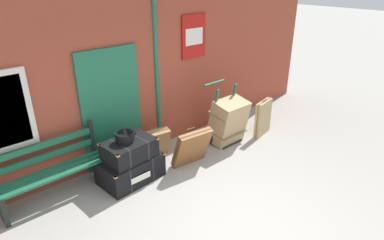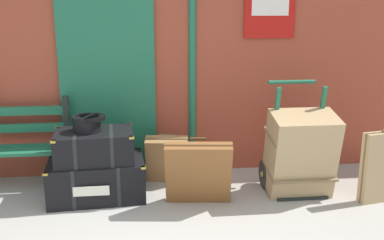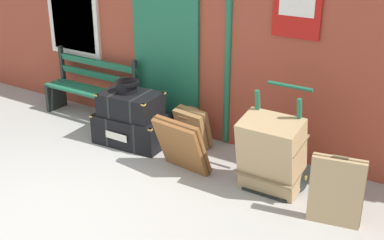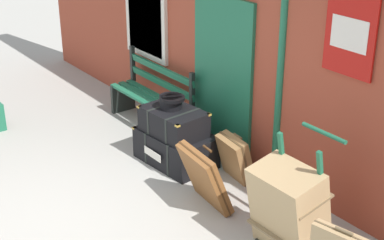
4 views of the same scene
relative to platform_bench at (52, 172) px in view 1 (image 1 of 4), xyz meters
The scene contains 11 objects.
ground_plane 2.70m from the platform_bench, 54.02° to the right, with size 60.00×60.00×0.00m, color #A3A099.
brick_facade 1.98m from the platform_bench, 15.73° to the left, with size 10.40×0.35×3.20m.
platform_bench is the anchor object (origin of this frame).
steamer_trunk_base 1.21m from the platform_bench, 19.21° to the right, with size 1.05×0.72×0.43m.
steamer_trunk_middle 1.20m from the platform_bench, 20.50° to the right, with size 0.85×0.61×0.33m.
round_hatbox 1.20m from the platform_bench, 21.15° to the right, with size 0.34×0.30×0.17m.
porters_trolley 3.33m from the platform_bench, ahead, with size 0.71×0.59×1.20m.
large_brown_trunk 3.35m from the platform_bench, 10.04° to the right, with size 0.70×0.60×0.95m.
suitcase_umber 2.30m from the platform_bench, 18.97° to the right, with size 0.71×0.45×0.73m.
suitcase_olive 4.22m from the platform_bench, 11.19° to the right, with size 0.56×0.23×0.80m.
suitcase_cream 1.91m from the platform_bench, ahead, with size 0.52×0.37×0.58m.
Camera 1 is at (-2.81, -2.40, 3.22)m, focal length 30.94 mm.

